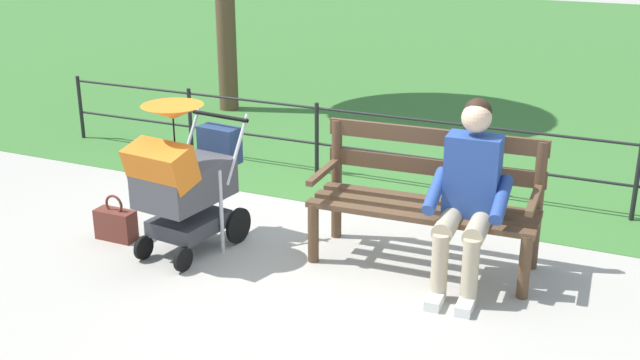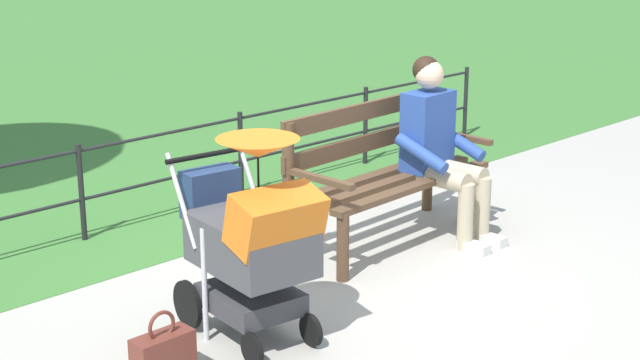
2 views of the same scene
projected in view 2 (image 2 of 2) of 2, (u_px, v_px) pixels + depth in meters
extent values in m
plane|color=#ADA89E|center=(309.00, 273.00, 6.32)|extent=(60.00, 60.00, 0.00)
cube|color=brown|center=(375.00, 176.00, 6.84)|extent=(1.60, 0.18, 0.04)
cube|color=brown|center=(395.00, 181.00, 6.73)|extent=(1.60, 0.18, 0.04)
cube|color=brown|center=(415.00, 187.00, 6.61)|extent=(1.60, 0.18, 0.04)
cube|color=brown|center=(364.00, 143.00, 6.85)|extent=(1.60, 0.11, 0.12)
cube|color=brown|center=(365.00, 111.00, 6.78)|extent=(1.60, 0.11, 0.12)
cylinder|color=brown|center=(480.00, 195.00, 7.18)|extent=(0.08, 0.08, 0.45)
cylinder|color=brown|center=(429.00, 150.00, 7.43)|extent=(0.08, 0.08, 0.95)
cube|color=brown|center=(460.00, 136.00, 7.20)|extent=(0.08, 0.56, 0.04)
cylinder|color=brown|center=(343.00, 247.00, 6.14)|extent=(0.08, 0.08, 0.45)
cylinder|color=brown|center=(289.00, 193.00, 6.38)|extent=(0.08, 0.08, 0.95)
cube|color=brown|center=(320.00, 179.00, 6.15)|extent=(0.08, 0.56, 0.04)
cylinder|color=tan|center=(460.00, 172.00, 6.87)|extent=(0.16, 0.41, 0.14)
cylinder|color=tan|center=(443.00, 178.00, 6.73)|extent=(0.16, 0.41, 0.14)
cylinder|color=tan|center=(482.00, 210.00, 6.80)|extent=(0.11, 0.11, 0.47)
cylinder|color=tan|center=(465.00, 217.00, 6.67)|extent=(0.11, 0.11, 0.47)
cube|color=silver|center=(490.00, 240.00, 6.81)|extent=(0.11, 0.22, 0.07)
cube|color=silver|center=(474.00, 247.00, 6.67)|extent=(0.11, 0.22, 0.07)
cube|color=#284793|center=(428.00, 131.00, 6.86)|extent=(0.37, 0.24, 0.56)
cylinder|color=#284793|center=(459.00, 142.00, 6.97)|extent=(0.11, 0.43, 0.23)
cylinder|color=#284793|center=(421.00, 154.00, 6.66)|extent=(0.11, 0.43, 0.23)
sphere|color=beige|center=(429.00, 74.00, 6.75)|extent=(0.20, 0.20, 0.20)
sphere|color=black|center=(426.00, 70.00, 6.76)|extent=(0.19, 0.19, 0.19)
cylinder|color=black|center=(256.00, 285.00, 5.77)|extent=(0.06, 0.28, 0.28)
cylinder|color=black|center=(188.00, 305.00, 5.50)|extent=(0.06, 0.28, 0.28)
cylinder|color=black|center=(311.00, 330.00, 5.30)|extent=(0.05, 0.18, 0.18)
cylinder|color=black|center=(252.00, 349.00, 5.08)|extent=(0.05, 0.18, 0.18)
cube|color=#38383D|center=(251.00, 299.00, 5.38)|extent=(0.48, 0.57, 0.12)
cylinder|color=silver|center=(275.00, 266.00, 5.56)|extent=(0.03, 0.03, 0.65)
cylinder|color=silver|center=(205.00, 285.00, 5.29)|extent=(0.03, 0.03, 0.65)
cube|color=#47474C|center=(251.00, 244.00, 5.27)|extent=(0.54, 0.73, 0.28)
cube|color=orange|center=(276.00, 220.00, 5.03)|extent=(0.51, 0.36, 0.33)
cylinder|color=black|center=(207.00, 155.00, 5.49)|extent=(0.52, 0.09, 0.03)
cylinder|color=silver|center=(252.00, 186.00, 5.60)|extent=(0.06, 0.30, 0.49)
cylinder|color=silver|center=(181.00, 201.00, 5.34)|extent=(0.06, 0.30, 0.49)
cone|color=orange|center=(258.00, 148.00, 5.05)|extent=(0.49, 0.49, 0.10)
cylinder|color=black|center=(258.00, 181.00, 5.10)|extent=(0.01, 0.01, 0.30)
cube|color=navy|center=(210.00, 193.00, 5.54)|extent=(0.34, 0.20, 0.28)
cube|color=brown|center=(163.00, 356.00, 4.94)|extent=(0.32, 0.14, 0.24)
torus|color=brown|center=(162.00, 326.00, 4.89)|extent=(0.16, 0.02, 0.16)
cylinder|color=black|center=(466.00, 102.00, 9.66)|extent=(0.04, 0.04, 0.70)
cylinder|color=black|center=(365.00, 126.00, 8.71)|extent=(0.04, 0.04, 0.70)
cylinder|color=black|center=(241.00, 155.00, 7.76)|extent=(0.04, 0.04, 0.70)
cylinder|color=black|center=(81.00, 193.00, 6.81)|extent=(0.04, 0.04, 0.70)
cylinder|color=black|center=(164.00, 134.00, 7.20)|extent=(7.16, 0.02, 0.02)
cylinder|color=black|center=(167.00, 179.00, 7.30)|extent=(7.16, 0.02, 0.02)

